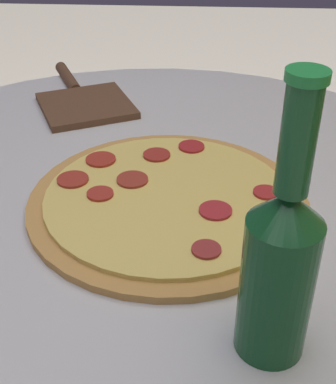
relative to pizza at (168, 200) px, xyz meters
name	(u,v)px	position (x,y,z in m)	size (l,w,h in m)	color
table	(153,312)	(0.01, -0.02, -0.20)	(1.03, 1.03, 0.73)	silver
pizza	(168,200)	(0.00, 0.00, 0.00)	(0.36, 0.36, 0.02)	#C68E47
beer_bottle	(280,264)	(0.23, 0.11, 0.09)	(0.06, 0.06, 0.27)	#144C23
pizza_paddle	(82,100)	(-0.32, -0.18, 0.00)	(0.30, 0.20, 0.02)	brown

